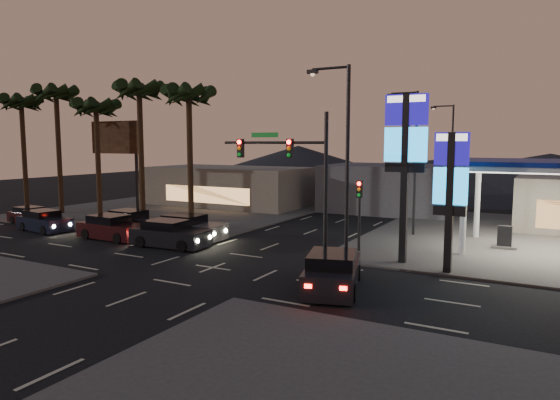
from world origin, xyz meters
The scene contains 28 objects.
ground centered at (0.00, 0.00, 0.00)m, with size 140.00×140.00×0.00m, color black.
corner_lot_ne centered at (16.00, 16.00, 0.06)m, with size 24.00×24.00×0.12m, color #47443F.
corner_lot_nw centered at (-16.00, 16.00, 0.06)m, with size 24.00×24.00×0.12m, color #47443F.
pylon_sign_tall centered at (8.50, 5.50, 6.39)m, with size 2.20×0.35×9.00m.
pylon_sign_short centered at (11.00, 4.50, 4.66)m, with size 1.60×0.35×7.00m.
traffic_signal_mast centered at (3.76, 1.99, 5.23)m, with size 6.10×0.39×8.00m.
pedestal_signal centered at (5.50, 6.98, 2.92)m, with size 0.32×0.39×4.30m.
streetlight_near centered at (6.79, 1.00, 5.72)m, with size 2.14×0.25×10.00m.
streetlight_mid centered at (6.79, 14.00, 5.72)m, with size 2.14×0.25×10.00m.
streetlight_far centered at (6.79, 28.00, 5.72)m, with size 2.14×0.25×10.00m.
palm_a centered at (-9.00, 9.50, 9.43)m, with size 4.41×4.41×10.86m.
palm_b centered at (-14.00, 9.50, 9.97)m, with size 4.41×4.41×11.46m.
palm_c centered at (-19.00, 9.50, 8.88)m, with size 4.41×4.41×10.26m.
palm_d centered at (-24.00, 9.50, 10.15)m, with size 4.41×4.41×11.66m.
palm_e centered at (-29.00, 9.50, 9.61)m, with size 4.41×4.41×11.06m.
billboard centered at (-20.50, 13.00, 6.33)m, with size 6.00×0.30×8.50m.
building_far_west centered at (-14.00, 22.00, 2.00)m, with size 16.00×8.00×4.00m, color #726B5B.
building_far_mid centered at (2.00, 26.00, 2.20)m, with size 12.00×9.00×4.40m, color #4C4C51.
hill_left centered at (-25.00, 60.00, 3.00)m, with size 40.00×40.00×6.00m, color black.
hill_right centered at (15.00, 60.00, 2.50)m, with size 50.00×50.00×5.00m, color black.
hill_center centered at (0.00, 60.00, 2.00)m, with size 60.00×60.00×4.00m, color black.
car_lane_a_front centered at (-5.58, 3.08, 0.77)m, with size 5.19×2.41×1.66m.
car_lane_a_mid centered at (-10.72, 3.14, 0.75)m, with size 5.04×2.23×1.62m.
car_lane_a_rear centered at (-17.50, 2.96, 0.71)m, with size 4.84×2.44×1.53m.
car_lane_b_front centered at (-6.04, 5.43, 0.78)m, with size 5.22×2.33×1.68m.
car_lane_b_mid centered at (-11.66, 5.86, 0.73)m, with size 4.95×2.31×1.58m.
car_lane_b_rear centered at (-21.59, 4.72, 0.62)m, with size 4.18×1.87×1.34m.
suv_station centered at (6.99, -0.60, 0.80)m, with size 3.50×5.52×1.72m.
Camera 1 is at (15.29, -20.67, 6.48)m, focal length 32.00 mm.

